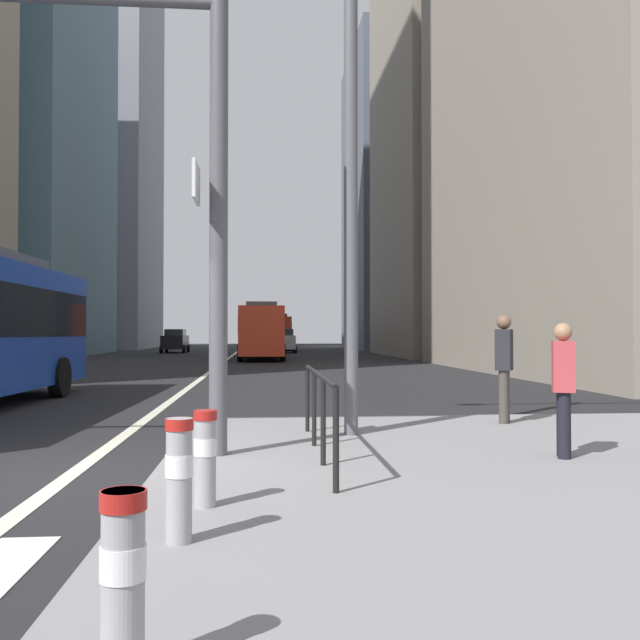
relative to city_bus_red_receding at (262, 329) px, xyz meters
The scene contains 19 objects.
ground_plane 14.90m from the city_bus_red_receding, 98.19° to the right, with size 160.00×160.00×0.00m, color black.
median_island 35.84m from the city_bus_red_receding, 84.56° to the right, with size 9.00×10.00×0.15m, color gray.
lane_centre_line 5.41m from the city_bus_red_receding, 114.43° to the right, with size 0.20×80.00×0.01m, color beige.
office_tower_left_mid 24.54m from the city_bus_red_receding, 152.61° to the left, with size 10.95×18.83×30.97m, color slate.
office_tower_left_far 44.72m from the city_bus_red_receding, 118.49° to the left, with size 12.44×17.20×50.98m, color gray.
office_tower_right_mid 22.30m from the city_bus_red_receding, 21.05° to the left, with size 11.90×16.38×34.82m, color gray.
office_tower_right_far 33.01m from the city_bus_red_receding, 60.45° to the left, with size 11.81×17.02×30.30m, color slate.
city_bus_red_receding is the anchor object (origin of this frame).
city_bus_red_distant 23.93m from the city_bus_red_receding, 86.35° to the left, with size 2.87×10.63×3.40m.
car_oncoming_mid 16.96m from the city_bus_red_receding, 114.99° to the left, with size 2.06×4.55×1.94m.
car_receding_near 14.19m from the city_bus_red_receding, 82.79° to the left, with size 2.09×4.29×1.94m.
traffic_signal_gantry 34.52m from the city_bus_red_receding, 94.67° to the right, with size 6.84×0.65×6.00m.
street_lamp_post 33.02m from the city_bus_red_receding, 87.74° to the right, with size 5.50×0.32×8.00m.
bollard_front 39.66m from the city_bus_red_receding, 90.79° to the right, with size 0.20×0.20×0.79m.
bollard_left 37.77m from the city_bus_red_receding, 90.82° to the right, with size 0.20×0.20×0.85m.
bollard_right 36.79m from the city_bus_red_receding, 90.69° to the right, with size 0.20×0.20×0.80m.
pedestrian_railing 34.43m from the city_bus_red_receding, 88.84° to the right, with size 0.06×3.98×0.98m.
pedestrian_waiting 32.02m from the city_bus_red_receding, 82.98° to the right, with size 0.39×0.45×1.74m.
pedestrian_walking 35.01m from the city_bus_red_receding, 84.22° to the right, with size 0.35×0.44×1.56m.
Camera 1 is at (2.13, -7.95, 1.59)m, focal length 38.69 mm.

